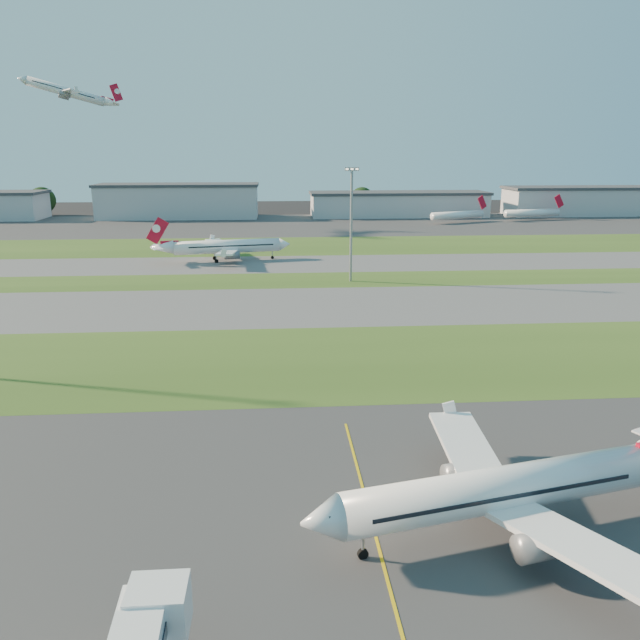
{
  "coord_description": "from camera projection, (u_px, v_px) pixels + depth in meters",
  "views": [
    {
      "loc": [
        -2.49,
        -33.2,
        29.28
      ],
      "look_at": [
        3.52,
        48.58,
        7.0
      ],
      "focal_mm": 35.0,
      "sensor_mm": 36.0,
      "label": 1
    }
  ],
  "objects": [
    {
      "name": "hangar_east",
      "position": [
        398.0,
        204.0,
        287.64
      ],
      "size": [
        81.6,
        23.0,
        11.2
      ],
      "color": "#929499",
      "rests_on": "ground"
    },
    {
      "name": "mini_jet_far",
      "position": [
        532.0,
        213.0,
        271.37
      ],
      "size": [
        28.42,
        7.97,
        9.48
      ],
      "rotation": [
        0.0,
        0.0,
        0.19
      ],
      "color": "white",
      "rests_on": "ground"
    },
    {
      "name": "ground",
      "position": [
        321.0,
        625.0,
        39.81
      ],
      "size": [
        700.0,
        700.0,
        0.0
      ],
      "primitive_type": "plane",
      "color": "black",
      "rests_on": "ground"
    },
    {
      "name": "tree_east",
      "position": [
        515.0,
        200.0,
        303.3
      ],
      "size": [
        10.45,
        10.45,
        11.4
      ],
      "color": "black",
      "rests_on": "ground"
    },
    {
      "name": "airliner_departing",
      "position": [
        67.0,
        92.0,
        235.94
      ],
      "size": [
        32.9,
        27.82,
        10.71
      ],
      "rotation": [
        0.0,
        0.0,
        0.35
      ],
      "color": "white"
    },
    {
      "name": "grass_strip_c",
      "position": [
        282.0,
        246.0,
        198.6
      ],
      "size": [
        300.0,
        40.0,
        0.01
      ],
      "primitive_type": "cube",
      "color": "#2C4918",
      "rests_on": "ground"
    },
    {
      "name": "airliner_parked",
      "position": [
        510.0,
        489.0,
        48.75
      ],
      "size": [
        33.64,
        28.22,
        10.64
      ],
      "rotation": [
        0.0,
        0.0,
        0.22
      ],
      "color": "white",
      "rests_on": "ground"
    },
    {
      "name": "tree_west",
      "position": [
        42.0,
        200.0,
        290.0
      ],
      "size": [
        12.1,
        12.1,
        13.2
      ],
      "color": "black",
      "rests_on": "ground"
    },
    {
      "name": "taxiway_b",
      "position": [
        284.0,
        264.0,
        166.84
      ],
      "size": [
        300.0,
        26.0,
        0.01
      ],
      "primitive_type": "cube",
      "color": "#515154",
      "rests_on": "ground"
    },
    {
      "name": "hangar_far_east",
      "position": [
        607.0,
        201.0,
        294.45
      ],
      "size": [
        96.9,
        23.0,
        13.2
      ],
      "color": "#929499",
      "rests_on": "ground"
    },
    {
      "name": "apron_far",
      "position": [
        280.0,
        225.0,
        256.35
      ],
      "size": [
        400.0,
        80.0,
        0.01
      ],
      "primitive_type": "cube",
      "color": "#333335",
      "rests_on": "ground"
    },
    {
      "name": "yellow_line",
      "position": [
        398.0,
        621.0,
        40.16
      ],
      "size": [
        0.25,
        60.0,
        0.02
      ],
      "primitive_type": "cube",
      "color": "gold",
      "rests_on": "ground"
    },
    {
      "name": "apron_near",
      "position": [
        321.0,
        625.0,
        39.8
      ],
      "size": [
        300.0,
        70.0,
        0.01
      ],
      "primitive_type": "cube",
      "color": "#333335",
      "rests_on": "ground"
    },
    {
      "name": "grass_strip_a",
      "position": [
        294.0,
        361.0,
        89.85
      ],
      "size": [
        300.0,
        34.0,
        0.01
      ],
      "primitive_type": "cube",
      "color": "#2C4918",
      "rests_on": "ground"
    },
    {
      "name": "light_mast_centre",
      "position": [
        351.0,
        217.0,
        140.92
      ],
      "size": [
        3.2,
        0.7,
        25.8
      ],
      "color": "gray",
      "rests_on": "ground"
    },
    {
      "name": "grass_strip_b",
      "position": [
        286.0,
        281.0,
        145.67
      ],
      "size": [
        300.0,
        18.0,
        0.01
      ],
      "primitive_type": "cube",
      "color": "#2C4918",
      "rests_on": "ground"
    },
    {
      "name": "tree_mid_west",
      "position": [
        236.0,
        203.0,
        292.86
      ],
      "size": [
        9.9,
        9.9,
        10.8
      ],
      "color": "black",
      "rests_on": "ground"
    },
    {
      "name": "hangar_west",
      "position": [
        179.0,
        201.0,
        280.03
      ],
      "size": [
        71.4,
        23.0,
        15.2
      ],
      "color": "#929499",
      "rests_on": "ground"
    },
    {
      "name": "tree_mid_east",
      "position": [
        362.0,
        199.0,
        299.74
      ],
      "size": [
        11.55,
        11.55,
        12.6
      ],
      "color": "black",
      "rests_on": "ground"
    },
    {
      "name": "taxiway_a",
      "position": [
        288.0,
        306.0,
        121.61
      ],
      "size": [
        300.0,
        32.0,
        0.01
      ],
      "primitive_type": "cube",
      "color": "#515154",
      "rests_on": "ground"
    },
    {
      "name": "mini_jet_near",
      "position": [
        458.0,
        215.0,
        262.14
      ],
      "size": [
        27.05,
        12.98,
        9.48
      ],
      "rotation": [
        0.0,
        0.0,
        0.4
      ],
      "color": "white",
      "rests_on": "ground"
    },
    {
      "name": "airliner_taxiing",
      "position": [
        226.0,
        247.0,
        170.52
      ],
      "size": [
        35.45,
        29.8,
        11.16
      ],
      "rotation": [
        0.0,
        0.0,
        3.33
      ],
      "color": "white",
      "rests_on": "ground"
    }
  ]
}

